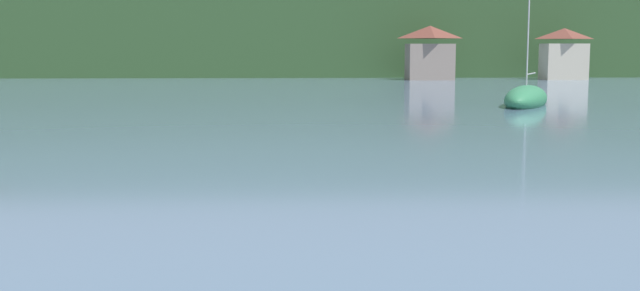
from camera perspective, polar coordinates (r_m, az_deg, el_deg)
The scene contains 4 objects.
wooded_hillside at distance 139.18m, azimuth 4.64°, elevation 8.30°, with size 352.00×65.92×35.98m.
shore_building_westcentral at distance 95.99m, azimuth 8.01°, elevation 6.67°, with size 5.71×4.55×6.50m.
shore_building_central at distance 99.92m, azimuth 17.37°, elevation 6.34°, with size 5.25×3.89×6.22m.
sailboat_far_5 at distance 54.84m, azimuth 14.81°, elevation 3.30°, with size 5.84×8.30×11.11m.
Camera 1 is at (-0.78, 32.59, 3.95)m, focal length 43.82 mm.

